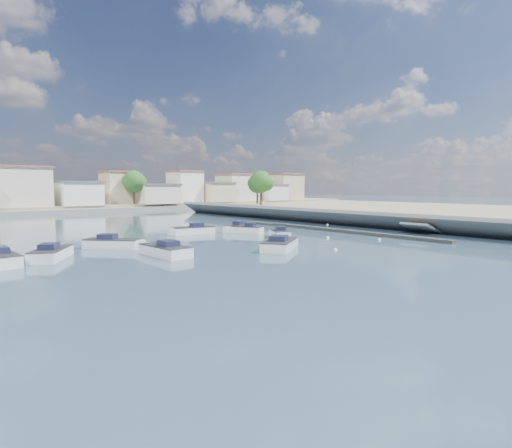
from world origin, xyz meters
The scene contains 17 objects.
ground centered at (0.00, 40.00, 0.00)m, with size 400.00×400.00×0.00m, color #2B4557.
seawall_walkway centered at (18.50, 13.00, 0.90)m, with size 5.00×90.00×1.80m, color slate.
seawall_embankment centered at (40.10, 12.99, 0.85)m, with size 49.65×90.00×2.90m.
breakwater centered at (6.90, 12.69, 0.17)m, with size 2.00×31.02×0.35m.
far_shore_land centered at (0.00, 92.00, 0.70)m, with size 160.00×40.00×1.40m, color gray.
far_shore_quay centered at (0.00, 71.00, 0.40)m, with size 160.00×2.50×0.80m, color slate.
far_town centered at (10.71, 76.92, 4.93)m, with size 113.01×12.80×8.35m.
shore_trees centered at (8.34, 68.11, 6.22)m, with size 74.56×38.32×7.92m.
motorboat_a centered at (-17.84, 8.63, 0.38)m, with size 2.32×5.81×1.48m.
motorboat_b centered at (-2.50, 11.63, 0.38)m, with size 3.23×4.17×1.48m.
motorboat_c centered at (-8.11, 20.79, 0.38)m, with size 5.54×2.78×1.48m.
motorboat_d centered at (-2.56, 19.45, 0.38)m, with size 4.30×3.01×1.48m.
motorboat_e centered at (-25.20, 12.49, 0.38)m, with size 4.18×5.12×1.48m.
motorboat_f centered at (-2.73, 17.20, 0.38)m, with size 2.89×4.01×1.48m.
motorboat_g centered at (-19.30, 14.96, 0.38)m, with size 4.79×4.96×1.48m.
motorboat_h centered at (-8.05, 5.30, 0.38)m, with size 5.96×5.14×1.48m.
mooring_buoys centered at (2.14, 14.18, 0.05)m, with size 19.33×29.64×0.33m.
Camera 1 is at (-33.62, -22.50, 5.51)m, focal length 30.00 mm.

